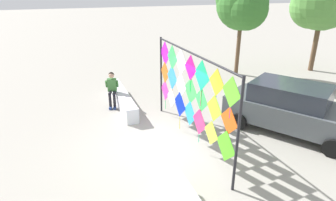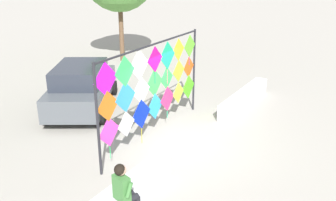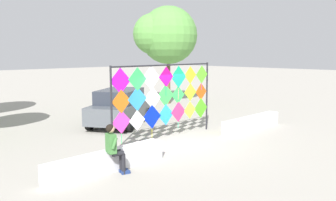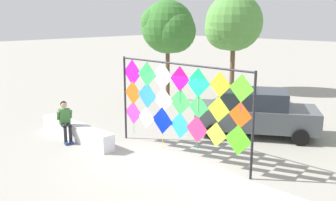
# 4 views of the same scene
# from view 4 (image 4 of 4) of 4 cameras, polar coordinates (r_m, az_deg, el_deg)

# --- Properties ---
(ground) EXTENTS (120.00, 120.00, 0.00)m
(ground) POSITION_cam_4_polar(r_m,az_deg,el_deg) (11.16, -0.70, -9.60)
(ground) COLOR #9E998E
(plaza_ledge_left) EXTENTS (3.81, 0.45, 0.58)m
(plaza_ledge_left) POSITION_cam_4_polar(r_m,az_deg,el_deg) (13.54, -13.79, -4.64)
(plaza_ledge_left) COLOR silver
(plaza_ledge_left) RESTS_ON ground
(kite_display_rack) EXTENTS (5.13, 0.16, 2.90)m
(kite_display_rack) POSITION_cam_4_polar(r_m,az_deg,el_deg) (11.32, 1.53, 0.19)
(kite_display_rack) COLOR #232328
(kite_display_rack) RESTS_ON ground
(seated_vendor) EXTENTS (0.66, 0.55, 1.42)m
(seated_vendor) POSITION_cam_4_polar(r_m,az_deg,el_deg) (13.25, -15.37, -2.68)
(seated_vendor) COLOR black
(seated_vendor) RESTS_ON ground
(parked_car) EXTENTS (4.58, 3.82, 1.65)m
(parked_car) POSITION_cam_4_polar(r_m,az_deg,el_deg) (13.95, 13.10, -1.75)
(parked_car) COLOR #4C5156
(parked_car) RESTS_ON ground
(tree_broadleaf) EXTENTS (3.26, 3.26, 5.54)m
(tree_broadleaf) POSITION_cam_4_polar(r_m,az_deg,el_deg) (22.00, 9.64, 11.35)
(tree_broadleaf) COLOR brown
(tree_broadleaf) RESTS_ON ground
(tree_palm_like) EXTENTS (2.90, 2.66, 5.05)m
(tree_palm_like) POSITION_cam_4_polar(r_m,az_deg,el_deg) (18.97, 0.12, 10.91)
(tree_palm_like) COLOR brown
(tree_palm_like) RESTS_ON ground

